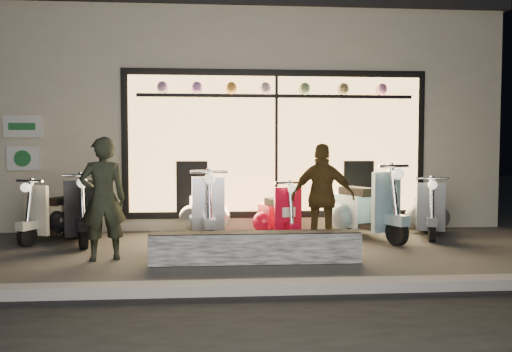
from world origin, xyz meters
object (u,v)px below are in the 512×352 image
(scooter_silver, at_px, (205,211))
(graffiti_barrier, at_px, (256,248))
(man, at_px, (103,199))
(woman, at_px, (323,197))
(scooter_red, at_px, (277,217))

(scooter_silver, bearing_deg, graffiti_barrier, -75.82)
(man, xyz_separation_m, woman, (3.00, 0.42, -0.04))
(graffiti_barrier, relative_size, scooter_silver, 1.74)
(scooter_red, height_order, man, man)
(man, bearing_deg, scooter_silver, -148.65)
(graffiti_barrier, bearing_deg, scooter_silver, 110.25)
(scooter_red, xyz_separation_m, man, (-2.44, -1.28, 0.43))
(graffiti_barrier, xyz_separation_m, scooter_red, (0.47, 1.60, 0.18))
(graffiti_barrier, xyz_separation_m, man, (-1.97, 0.32, 0.61))
(graffiti_barrier, bearing_deg, woman, 36.13)
(graffiti_barrier, height_order, scooter_silver, scooter_silver)
(scooter_silver, bearing_deg, man, -136.09)
(scooter_silver, distance_m, woman, 2.07)
(scooter_red, relative_size, woman, 0.86)
(scooter_silver, xyz_separation_m, man, (-1.29, -1.53, 0.37))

